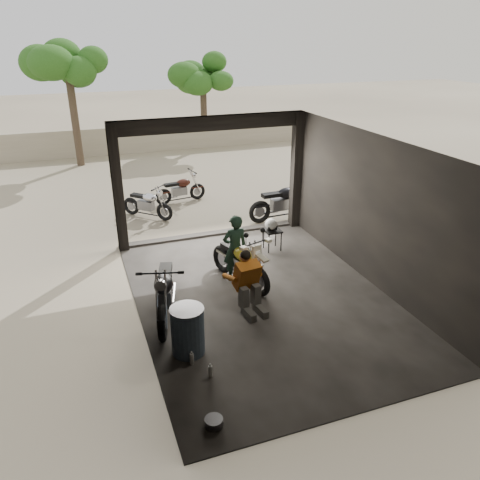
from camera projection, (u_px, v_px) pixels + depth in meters
ground at (261, 298)px, 9.72m from camera, size 80.00×80.00×0.00m
garage at (252, 231)px, 9.67m from camera, size 7.00×7.13×3.20m
boundary_wall at (146, 139)px, 21.51m from camera, size 18.00×0.30×1.20m
tree_left at (67, 63)px, 17.92m from camera, size 2.20×2.20×5.60m
tree_right at (203, 69)px, 21.19m from camera, size 2.20×2.20×5.00m
main_bike at (240, 259)px, 10.06m from camera, size 1.21×1.89×1.17m
left_bike at (164, 288)px, 8.82m from camera, size 1.24×2.00×1.26m
outside_bike_a at (147, 201)px, 13.75m from camera, size 1.50×1.50×1.02m
outside_bike_b at (180, 187)px, 15.03m from camera, size 1.56×0.84×1.00m
outside_bike_c at (283, 199)px, 13.57m from camera, size 1.91×0.87×1.27m
rider at (235, 248)px, 10.12m from camera, size 0.57×0.39×1.53m
mechanic at (250, 285)px, 8.99m from camera, size 0.72×0.91×1.21m
stool at (273, 233)px, 11.66m from camera, size 0.40×0.40×0.55m
helmet at (271, 224)px, 11.58m from camera, size 0.34×0.35×0.29m
oil_drum at (188, 331)px, 7.87m from camera, size 0.58×0.58×0.87m
sign_post at (312, 155)px, 13.54m from camera, size 0.88×0.08×2.64m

